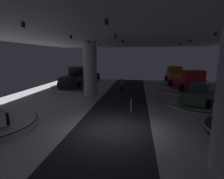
# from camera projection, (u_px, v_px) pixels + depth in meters

# --- Properties ---
(ground) EXTENTS (24.00, 44.00, 0.06)m
(ground) POSITION_uv_depth(u_px,v_px,m) (112.00, 129.00, 10.38)
(ground) COLOR #B2B2B7
(ceiling_with_spotlights) EXTENTS (24.00, 44.00, 0.39)m
(ceiling_with_spotlights) POSITION_uv_depth(u_px,v_px,m) (112.00, 26.00, 9.39)
(ceiling_with_spotlights) COLOR silver
(column_left) EXTENTS (1.38, 1.38, 5.50)m
(column_left) POSITION_uv_depth(u_px,v_px,m) (90.00, 69.00, 18.79)
(column_left) COLOR silver
(column_left) RESTS_ON ground
(display_platform_deep_right) EXTENTS (5.68, 5.68, 0.24)m
(display_platform_deep_right) POSITION_uv_depth(u_px,v_px,m) (177.00, 83.00, 26.65)
(display_platform_deep_right) COLOR #B7B7BC
(display_platform_deep_right) RESTS_ON ground
(pickup_truck_deep_right) EXTENTS (2.91, 5.42, 2.30)m
(pickup_truck_deep_right) POSITION_uv_depth(u_px,v_px,m) (176.00, 76.00, 26.78)
(pickup_truck_deep_right) COLOR #B77519
(pickup_truck_deep_right) RESTS_ON display_platform_deep_right
(display_platform_deep_left) EXTENTS (4.91, 4.91, 0.32)m
(display_platform_deep_left) POSITION_uv_depth(u_px,v_px,m) (87.00, 80.00, 29.89)
(display_platform_deep_left) COLOR silver
(display_platform_deep_left) RESTS_ON ground
(display_car_deep_left) EXTENTS (4.54, 3.69, 1.71)m
(display_car_deep_left) POSITION_uv_depth(u_px,v_px,m) (86.00, 75.00, 29.75)
(display_car_deep_left) COLOR black
(display_car_deep_left) RESTS_ON display_platform_deep_left
(display_platform_far_left) EXTENTS (5.68, 5.68, 0.35)m
(display_platform_far_left) POSITION_uv_depth(u_px,v_px,m) (74.00, 88.00, 22.72)
(display_platform_far_left) COLOR #B7B7BC
(display_platform_far_left) RESTS_ON ground
(pickup_truck_far_left) EXTENTS (2.89, 5.41, 2.30)m
(pickup_truck_far_left) POSITION_uv_depth(u_px,v_px,m) (75.00, 79.00, 22.84)
(pickup_truck_far_left) COLOR black
(pickup_truck_far_left) RESTS_ON display_platform_far_left
(display_platform_far_right) EXTENTS (5.96, 5.96, 0.30)m
(display_platform_far_right) POSITION_uv_depth(u_px,v_px,m) (185.00, 90.00, 21.14)
(display_platform_far_right) COLOR silver
(display_platform_far_right) RESTS_ON ground
(pickup_truck_far_right) EXTENTS (3.27, 5.55, 2.30)m
(pickup_truck_far_right) POSITION_uv_depth(u_px,v_px,m) (187.00, 81.00, 20.64)
(pickup_truck_far_right) COLOR red
(pickup_truck_far_right) RESTS_ON display_platform_far_right
(display_platform_mid_right) EXTENTS (5.66, 5.66, 0.23)m
(display_platform_mid_right) POSITION_uv_depth(u_px,v_px,m) (201.00, 104.00, 15.25)
(display_platform_mid_right) COLOR #B7B7BC
(display_platform_mid_right) RESTS_ON ground
(display_car_mid_right) EXTENTS (3.88, 4.47, 1.71)m
(display_car_mid_right) POSITION_uv_depth(u_px,v_px,m) (202.00, 94.00, 15.07)
(display_car_mid_right) COLOR #2D5638
(display_car_mid_right) RESTS_ON display_platform_mid_right
(visitor_walking_near) EXTENTS (0.32, 0.32, 1.59)m
(visitor_walking_near) POSITION_uv_depth(u_px,v_px,m) (121.00, 84.00, 20.72)
(visitor_walking_near) COLOR black
(visitor_walking_near) RESTS_ON ground
(stanchion_a) EXTENTS (0.28, 0.28, 1.01)m
(stanchion_a) POSITION_uv_depth(u_px,v_px,m) (131.00, 108.00, 13.25)
(stanchion_a) COLOR #333338
(stanchion_a) RESTS_ON ground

